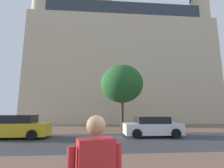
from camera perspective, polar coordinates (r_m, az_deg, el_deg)
ground_plane at (r=11.86m, az=1.74°, el=-18.13°), size 120.00×120.00×0.00m
street_asphalt_strip at (r=10.65m, az=2.51°, el=-19.10°), size 120.00×6.35×0.00m
landmark_building at (r=29.64m, az=2.54°, el=6.85°), size 29.42×11.83×34.97m
car_yellow at (r=13.13m, az=-30.80°, el=-12.76°), size 4.49×1.96×1.53m
car_white at (r=12.48m, az=13.79°, el=-14.30°), size 4.02×2.02×1.40m
tree_curb_far at (r=15.64m, az=3.44°, el=0.05°), size 4.02×4.02×6.19m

